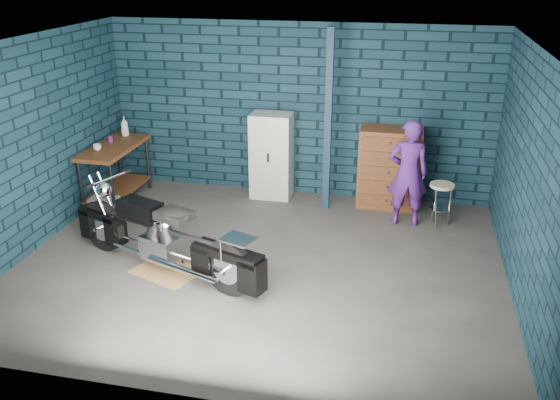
# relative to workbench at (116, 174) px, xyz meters

# --- Properties ---
(ground) EXTENTS (6.00, 6.00, 0.00)m
(ground) POSITION_rel_workbench_xyz_m (2.68, -1.51, -0.46)
(ground) COLOR #4F4C4A
(ground) RESTS_ON ground
(room_walls) EXTENTS (6.02, 5.01, 2.71)m
(room_walls) POSITION_rel_workbench_xyz_m (2.68, -0.96, 1.45)
(room_walls) COLOR #0F2734
(room_walls) RESTS_ON ground
(support_post) EXTENTS (0.10, 0.10, 2.70)m
(support_post) POSITION_rel_workbench_xyz_m (3.23, 0.44, 0.90)
(support_post) COLOR #13293D
(support_post) RESTS_ON ground
(workbench) EXTENTS (0.60, 1.40, 0.91)m
(workbench) POSITION_rel_workbench_xyz_m (0.00, 0.00, 0.00)
(workbench) COLOR brown
(workbench) RESTS_ON ground
(drip_mat) EXTENTS (0.94, 0.83, 0.01)m
(drip_mat) POSITION_rel_workbench_xyz_m (1.61, -1.95, -0.45)
(drip_mat) COLOR olive
(drip_mat) RESTS_ON ground
(motorcycle) EXTENTS (2.49, 1.45, 1.06)m
(motorcycle) POSITION_rel_workbench_xyz_m (1.61, -1.95, 0.08)
(motorcycle) COLOR black
(motorcycle) RESTS_ON ground
(person) EXTENTS (0.60, 0.43, 1.55)m
(person) POSITION_rel_workbench_xyz_m (4.42, 0.10, 0.32)
(person) COLOR #4E1F76
(person) RESTS_ON ground
(storage_bin) EXTENTS (0.40, 0.29, 0.25)m
(storage_bin) POSITION_rel_workbench_xyz_m (0.02, -0.50, -0.33)
(storage_bin) COLOR gray
(storage_bin) RESTS_ON ground
(locker) EXTENTS (0.63, 0.45, 1.35)m
(locker) POSITION_rel_workbench_xyz_m (2.31, 0.72, 0.22)
(locker) COLOR silver
(locker) RESTS_ON ground
(tool_chest) EXTENTS (0.92, 0.51, 1.22)m
(tool_chest) POSITION_rel_workbench_xyz_m (4.15, 0.72, 0.16)
(tool_chest) COLOR brown
(tool_chest) RESTS_ON ground
(shop_stool) EXTENTS (0.35, 0.35, 0.63)m
(shop_stool) POSITION_rel_workbench_xyz_m (4.91, 0.17, -0.14)
(shop_stool) COLOR #BEAC8F
(shop_stool) RESTS_ON ground
(cup_a) EXTENTS (0.16, 0.16, 0.09)m
(cup_a) POSITION_rel_workbench_xyz_m (-0.12, -0.26, 0.50)
(cup_a) COLOR #BEAC8F
(cup_a) RESTS_ON workbench
(mug_purple) EXTENTS (0.08, 0.08, 0.10)m
(mug_purple) POSITION_rel_workbench_xyz_m (-0.12, 0.15, 0.50)
(mug_purple) COLOR #631B6D
(mug_purple) RESTS_ON workbench
(bottle) EXTENTS (0.15, 0.15, 0.32)m
(bottle) POSITION_rel_workbench_xyz_m (-0.06, 0.54, 0.61)
(bottle) COLOR gray
(bottle) RESTS_ON workbench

